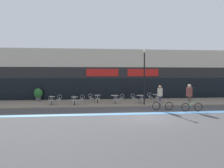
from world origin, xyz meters
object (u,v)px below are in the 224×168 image
Objects in this scene: cafe_chair_3_side at (121,98)px; cafe_chair_4_near at (142,98)px; cafe_chair_0_side at (59,99)px; cafe_chair_5_side at (150,96)px; bistro_table_1 at (75,99)px; cafe_chair_5_near at (158,97)px; bistro_table_0 at (52,99)px; bistro_table_2 at (97,97)px; bistro_table_3 at (115,98)px; cafe_chair_0_near at (51,100)px; lamp_post at (144,73)px; cafe_chair_2_side at (91,97)px; bistro_table_5 at (156,96)px; cafe_chair_1_side at (81,99)px; cyclist_1 at (161,96)px; cafe_chair_1_near at (74,100)px; cafe_chair_3_near at (116,99)px; cafe_chair_2_near at (98,98)px; bistro_table_4 at (140,97)px; planter_pot at (38,94)px; cafe_chair_4_side at (134,98)px; cyclist_0 at (190,95)px.

cafe_chair_4_near is at bearing 166.66° from cafe_chair_3_side.
cafe_chair_5_side is (9.13, 1.11, 0.00)m from cafe_chair_0_side.
bistro_table_1 is 0.79× the size of cafe_chair_5_near.
cafe_chair_3_side is 1.99m from cafe_chair_4_near.
bistro_table_2 is (4.29, 0.72, 0.02)m from bistro_table_0.
cafe_chair_0_near is at bearing -173.56° from bistro_table_3.
cafe_chair_5_side is at bearing 61.85° from lamp_post.
cafe_chair_0_near and cafe_chair_2_side have the same top height.
bistro_table_5 is 0.80× the size of cafe_chair_1_side.
cyclist_1 is (7.13, -3.29, 0.54)m from bistro_table_1.
cafe_chair_1_near is at bearing -24.58° from bistro_table_0.
cafe_chair_1_near is 1.00× the size of cafe_chair_4_near.
cafe_chair_3_near is at bearing 169.61° from cafe_chair_0_side.
cafe_chair_0_near is (-10.37, -1.73, 0.00)m from bistro_table_5.
lamp_post reaches higher than bistro_table_0.
cafe_chair_2_near is (3.65, 0.09, 0.00)m from cafe_chair_0_side.
cafe_chair_3_near reaches higher than bistro_table_0.
cafe_chair_0_side is at bearing -165.61° from cafe_chair_5_side.
cafe_chair_5_near is at bearing -91.33° from cafe_chair_0_near.
bistro_table_0 is 0.81× the size of cafe_chair_5_side.
bistro_table_4 is 0.84× the size of cafe_chair_2_near.
bistro_table_3 is at bearing -11.71° from cafe_chair_2_side.
cafe_chair_3_near is 1.00× the size of cafe_chair_3_side.
cafe_chair_5_near reaches higher than bistro_table_2.
cafe_chair_3_side is (0.63, -0.01, -0.04)m from bistro_table_3.
bistro_table_0 is at bearing 92.74° from cafe_chair_5_near.
planter_pot is (-8.45, 3.01, 0.19)m from cafe_chair_3_side.
bistro_table_2 is 0.84× the size of cafe_chair_2_side.
cafe_chair_0_near is 1.00× the size of cafe_chair_2_side.
cafe_chair_4_near is at bearing -89.66° from bistro_table_4.
lamp_post is (-1.86, -1.68, 2.39)m from cafe_chair_5_near.
cafe_chair_2_near is 0.44× the size of cyclist_1.
planter_pot is (-4.63, 3.40, 0.19)m from cafe_chair_1_side.
cafe_chair_3_near is 1.00× the size of cafe_chair_5_side.
cafe_chair_2_side is at bearing 173.53° from cafe_chair_4_side.
bistro_table_1 is 3.84m from bistro_table_3.
cafe_chair_2_side is 9.28m from cyclist_0.
cafe_chair_3_near is (5.93, 0.04, 0.00)m from cafe_chair_0_near.
lamp_post is at bearing 137.10° from cyclist_0.
cafe_chair_4_near is (1.87, -0.70, 0.00)m from cafe_chair_3_side.
cafe_chair_3_side reaches higher than bistro_table_5.
bistro_table_2 is 6.10m from bistro_table_5.
cyclist_1 reaches higher than cafe_chair_2_side.
cyclist_0 is (5.43, -3.82, 0.64)m from cafe_chair_3_near.
cafe_chair_5_side is (6.09, 0.38, 0.00)m from cafe_chair_2_side.
cafe_chair_0_side is 0.68× the size of planter_pot.
cafe_chair_1_side and cafe_chair_4_near have the same top height.
cafe_chair_0_near is 3.89m from cafe_chair_2_side.
cafe_chair_3_near is at bearing -78.05° from cafe_chair_1_near.
cafe_chair_1_side is 1.00× the size of cafe_chair_4_side.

